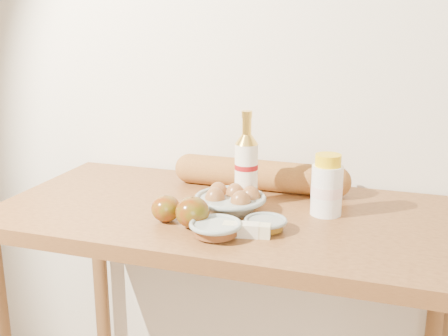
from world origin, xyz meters
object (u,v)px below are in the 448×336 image
Objects in this scene: table at (228,253)px; cream_bottle at (327,187)px; egg_bowl at (231,201)px; bourbon_bottle at (246,167)px; baguette at (260,175)px.

table is 0.32m from cream_bottle.
table is 0.15m from egg_bowl.
cream_bottle is at bearing 10.49° from table.
bourbon_bottle is 0.15m from baguette.
baguette is (0.00, 0.14, -0.06)m from bourbon_bottle.
cream_bottle is at bearing -19.07° from bourbon_bottle.
egg_bowl is 0.38× the size of baguette.
egg_bowl is (-0.02, -0.06, -0.08)m from bourbon_bottle.
table is 0.23m from bourbon_bottle.
bourbon_bottle reaches higher than cream_bottle.
table is 2.30× the size of baguette.
baguette is at bearing 73.36° from bourbon_bottle.
cream_bottle is at bearing 12.73° from egg_bowl.
bourbon_bottle is 1.27× the size of egg_bowl.
egg_bowl reaches higher than table.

